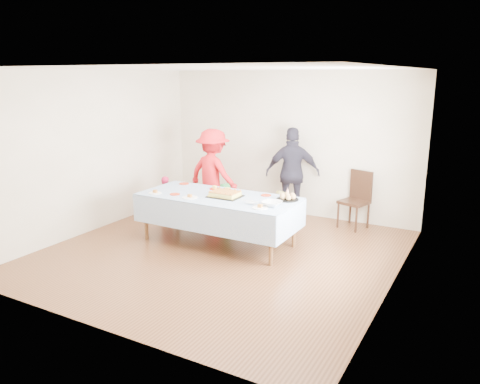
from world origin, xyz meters
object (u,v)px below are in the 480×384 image
(party_table, at_px, (218,199))
(dining_chair, at_px, (357,196))
(birthday_cake, at_px, (225,194))
(adult_left, at_px, (213,174))

(party_table, relative_size, dining_chair, 2.50)
(party_table, relative_size, birthday_cake, 5.10)
(party_table, bearing_deg, dining_chair, 48.18)
(party_table, height_order, adult_left, adult_left)
(birthday_cake, xyz_separation_m, dining_chair, (1.56, 1.88, -0.26))
(adult_left, bearing_deg, party_table, 133.35)
(birthday_cake, distance_m, adult_left, 1.49)
(birthday_cake, height_order, adult_left, adult_left)
(birthday_cake, bearing_deg, adult_left, 129.30)
(party_table, relative_size, adult_left, 1.50)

